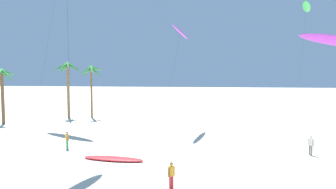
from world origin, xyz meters
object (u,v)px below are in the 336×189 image
(flying_kite_1, at_px, (180,32))
(flying_kite_5, at_px, (306,7))
(palm_tree_2, at_px, (68,72))
(palm_tree_3, at_px, (91,74))
(person_foreground_walker, at_px, (311,145))
(palm_tree_1, at_px, (2,80))
(person_near_left, at_px, (171,174))
(grounded_kite_2, at_px, (113,159))
(person_near_right, at_px, (67,140))

(flying_kite_1, distance_m, flying_kite_5, 22.46)
(palm_tree_2, bearing_deg, flying_kite_5, 7.71)
(palm_tree_3, height_order, flying_kite_5, flying_kite_5)
(palm_tree_3, height_order, person_foreground_walker, palm_tree_3)
(palm_tree_2, relative_size, palm_tree_3, 1.07)
(palm_tree_1, bearing_deg, flying_kite_1, -1.06)
(flying_kite_1, distance_m, person_near_left, 21.58)
(palm_tree_3, relative_size, flying_kite_5, 0.46)
(person_foreground_walker, bearing_deg, grounded_kite_2, -167.80)
(palm_tree_2, xyz_separation_m, palm_tree_3, (3.70, 0.29, -0.30))
(palm_tree_3, xyz_separation_m, flying_kite_5, (32.61, 4.63, 10.22))
(flying_kite_1, bearing_deg, person_near_left, -86.64)
(palm_tree_1, bearing_deg, person_near_right, -37.29)
(grounded_kite_2, xyz_separation_m, person_near_left, (5.20, -5.10, 0.77))
(person_near_left, bearing_deg, person_foreground_walker, 38.60)
(palm_tree_3, bearing_deg, person_near_right, -74.30)
(palm_tree_3, relative_size, person_foreground_walker, 4.90)
(palm_tree_2, height_order, flying_kite_1, flying_kite_1)
(palm_tree_1, relative_size, person_foreground_walker, 4.55)
(flying_kite_1, height_order, person_foreground_walker, flying_kite_1)
(grounded_kite_2, distance_m, person_foreground_walker, 16.28)
(grounded_kite_2, bearing_deg, flying_kite_1, 73.05)
(palm_tree_1, relative_size, palm_tree_2, 0.87)
(palm_tree_2, height_order, person_foreground_walker, palm_tree_2)
(palm_tree_1, height_order, person_foreground_walker, palm_tree_1)
(person_foreground_walker, bearing_deg, palm_tree_2, 150.13)
(grounded_kite_2, height_order, person_near_right, person_near_right)
(palm_tree_2, distance_m, grounded_kite_2, 25.84)
(palm_tree_1, distance_m, palm_tree_2, 9.06)
(person_foreground_walker, relative_size, person_near_right, 1.01)
(palm_tree_1, xyz_separation_m, palm_tree_3, (9.75, 6.93, 0.82))
(palm_tree_1, height_order, flying_kite_1, flying_kite_1)
(palm_tree_1, bearing_deg, palm_tree_2, 47.67)
(palm_tree_1, relative_size, person_near_left, 4.58)
(palm_tree_2, xyz_separation_m, flying_kite_1, (18.07, -7.09, 4.68))
(person_foreground_walker, bearing_deg, person_near_left, -141.40)
(person_foreground_walker, height_order, person_near_right, person_foreground_walker)
(palm_tree_2, bearing_deg, person_near_right, -63.84)
(palm_tree_3, xyz_separation_m, person_foreground_walker, (26.15, -17.43, -5.92))
(palm_tree_2, distance_m, flying_kite_5, 37.96)
(grounded_kite_2, bearing_deg, person_near_left, -44.41)
(palm_tree_2, bearing_deg, palm_tree_3, 4.42)
(person_near_left, bearing_deg, palm_tree_1, 142.96)
(flying_kite_1, bearing_deg, person_near_right, -130.31)
(flying_kite_1, bearing_deg, person_foreground_walker, -40.48)
(grounded_kite_2, bearing_deg, person_foreground_walker, 12.20)
(palm_tree_2, distance_m, person_foreground_walker, 34.98)
(palm_tree_1, height_order, grounded_kite_2, palm_tree_1)
(palm_tree_2, bearing_deg, grounded_kite_2, -55.85)
(palm_tree_3, bearing_deg, person_foreground_walker, -33.68)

